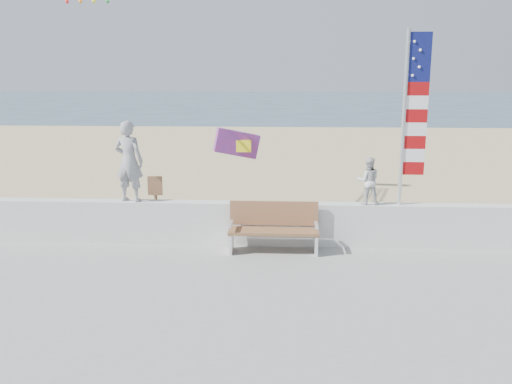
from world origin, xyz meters
The scene contains 9 objects.
ground centered at (0.00, 0.00, 0.00)m, with size 220.00×220.00×0.00m, color #2E4B5C.
sand centered at (0.00, 9.00, 0.04)m, with size 90.00×40.00×0.08m, color tan.
seawall centered at (0.00, 2.00, 0.63)m, with size 30.00×0.35×0.90m, color silver.
adult centered at (-2.46, 2.00, 1.93)m, with size 0.62×0.41×1.70m, color gray.
child centered at (2.49, 2.00, 1.57)m, with size 0.48×0.37×0.98m, color silver.
bench centered at (0.57, 1.55, 0.69)m, with size 1.80×0.57×1.00m.
flag centered at (3.26, 2.00, 2.99)m, with size 0.50×0.08×3.50m.
parafoil_kite centered at (-0.32, 3.43, 2.13)m, with size 1.11×0.56×0.74m.
sign centered at (-2.04, 2.42, 0.94)m, with size 0.32×0.07×1.46m.
Camera 1 is at (0.81, -8.98, 3.71)m, focal length 38.00 mm.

